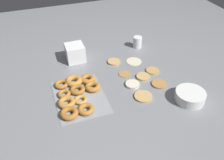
{
  "coord_description": "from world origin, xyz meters",
  "views": [
    {
      "loc": [
        1.19,
        -0.51,
        0.98
      ],
      "look_at": [
        0.05,
        -0.1,
        0.04
      ],
      "focal_mm": 38.0,
      "sensor_mm": 36.0,
      "label": 1
    }
  ],
  "objects": [
    {
      "name": "paper_cup",
      "position": [
        -0.35,
        0.26,
        0.05
      ],
      "size": [
        0.07,
        0.07,
        0.09
      ],
      "color": "white",
      "rests_on": "ground_plane"
    },
    {
      "name": "batter_bowl",
      "position": [
        0.34,
        0.29,
        0.03
      ],
      "size": [
        0.18,
        0.18,
        0.06
      ],
      "color": "white",
      "rests_on": "ground_plane"
    },
    {
      "name": "pancake_2",
      "position": [
        0.1,
        0.02,
        0.01
      ],
      "size": [
        0.09,
        0.09,
        0.02
      ],
      "primitive_type": "cylinder",
      "color": "beige",
      "rests_on": "ground_plane"
    },
    {
      "name": "pancake_3",
      "position": [
        0.15,
        0.19,
        0.01
      ],
      "size": [
        0.1,
        0.1,
        0.01
      ],
      "primitive_type": "cylinder",
      "color": "#B27F42",
      "rests_on": "ground_plane"
    },
    {
      "name": "pancake_7",
      "position": [
        0.04,
        0.12,
        0.01
      ],
      "size": [
        0.09,
        0.09,
        0.01
      ],
      "primitive_type": "cylinder",
      "color": "tan",
      "rests_on": "ground_plane"
    },
    {
      "name": "ground_plane",
      "position": [
        0.0,
        0.0,
        0.0
      ],
      "size": [
        3.0,
        3.0,
        0.0
      ],
      "primitive_type": "plane",
      "color": "gray"
    },
    {
      "name": "pancake_0",
      "position": [
        -0.16,
        0.14,
        0.0
      ],
      "size": [
        0.11,
        0.11,
        0.01
      ],
      "primitive_type": "cylinder",
      "color": "beige",
      "rests_on": "ground_plane"
    },
    {
      "name": "pancake_6",
      "position": [
        -0.03,
        0.02,
        0.0
      ],
      "size": [
        0.08,
        0.08,
        0.01
      ],
      "primitive_type": "cylinder",
      "color": "#B27F42",
      "rests_on": "ground_plane"
    },
    {
      "name": "donut_tray",
      "position": [
        0.07,
        -0.34,
        0.02
      ],
      "size": [
        0.4,
        0.3,
        0.04
      ],
      "color": "#93969B",
      "rests_on": "ground_plane"
    },
    {
      "name": "pancake_4",
      "position": [
        0.23,
        0.04,
        0.01
      ],
      "size": [
        0.11,
        0.11,
        0.01
      ],
      "primitive_type": "cylinder",
      "color": "tan",
      "rests_on": "ground_plane"
    },
    {
      "name": "container_stack",
      "position": [
        -0.33,
        -0.26,
        0.06
      ],
      "size": [
        0.14,
        0.13,
        0.12
      ],
      "color": "white",
      "rests_on": "ground_plane"
    },
    {
      "name": "pancake_5",
      "position": [
        -0.2,
        -0.0,
        0.01
      ],
      "size": [
        0.09,
        0.09,
        0.01
      ],
      "primitive_type": "cylinder",
      "color": "tan",
      "rests_on": "ground_plane"
    },
    {
      "name": "pancake_1",
      "position": [
        -0.0,
        0.22,
        0.01
      ],
      "size": [
        0.09,
        0.09,
        0.01
      ],
      "primitive_type": "cylinder",
      "color": "tan",
      "rests_on": "ground_plane"
    }
  ]
}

